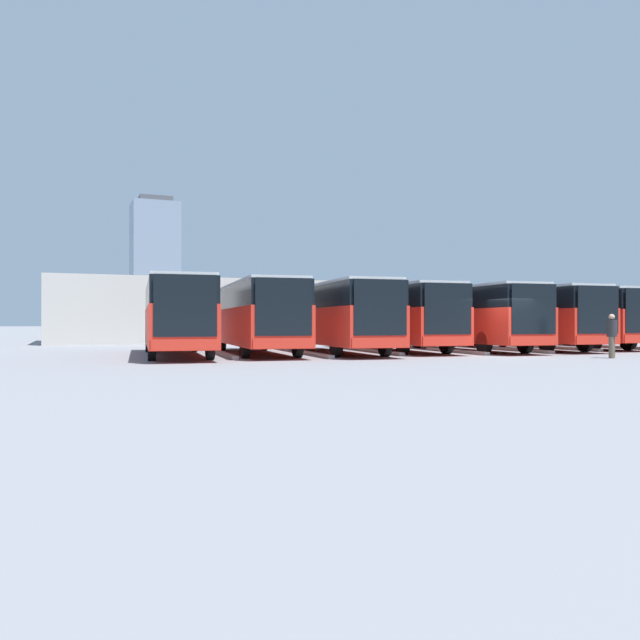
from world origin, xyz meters
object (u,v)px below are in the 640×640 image
at_px(bus_6, 256,315).
at_px(bus_5, 335,315).
at_px(bus_4, 394,316).
at_px(bus_0, 623,317).
at_px(pedestrian, 612,334).
at_px(bus_2, 522,316).
at_px(bus_7, 176,314).
at_px(bus_3, 466,316).
at_px(bus_1, 566,316).

bearing_deg(bus_6, bus_5, 174.97).
bearing_deg(bus_4, bus_0, -177.46).
bearing_deg(pedestrian, bus_6, 112.23).
relative_size(bus_2, bus_7, 1.00).
relative_size(bus_6, bus_7, 1.00).
height_order(bus_4, bus_5, same).
relative_size(bus_0, bus_6, 1.00).
bearing_deg(bus_5, bus_2, -174.13).
bearing_deg(bus_7, bus_3, -176.10).
relative_size(bus_2, bus_4, 1.00).
distance_m(bus_2, bus_4, 7.51).
distance_m(bus_1, bus_5, 14.93).
bearing_deg(bus_5, bus_4, -159.92).
distance_m(bus_7, pedestrian, 18.39).
bearing_deg(bus_0, bus_5, 6.11).
distance_m(bus_3, bus_5, 7.45).
relative_size(bus_5, bus_6, 1.00).
distance_m(bus_0, bus_5, 18.64).
height_order(bus_0, bus_2, same).
xyz_separation_m(bus_5, pedestrian, (-8.70, 8.31, -0.85)).
relative_size(bus_1, bus_2, 1.00).
bearing_deg(bus_4, bus_3, 170.94).
bearing_deg(bus_4, bus_6, 7.61).
bearing_deg(pedestrian, bus_4, 86.43).
bearing_deg(bus_2, bus_5, 5.87).
bearing_deg(bus_3, bus_5, 5.49).
height_order(bus_1, bus_7, same).
bearing_deg(bus_6, bus_3, -178.05).
xyz_separation_m(bus_1, bus_2, (3.73, 0.73, 0.00)).
relative_size(bus_1, bus_4, 1.00).
height_order(bus_0, bus_7, same).
bearing_deg(bus_6, bus_4, -172.39).
relative_size(bus_0, bus_5, 1.00).
height_order(bus_4, pedestrian, bus_4).
bearing_deg(bus_4, bus_1, -175.28).
height_order(bus_3, bus_5, same).
relative_size(bus_0, bus_1, 1.00).
height_order(bus_2, bus_6, same).
bearing_deg(bus_6, bus_0, -175.77).
distance_m(bus_2, pedestrian, 8.74).
bearing_deg(bus_2, bus_0, -173.53).
xyz_separation_m(bus_5, bus_7, (7.45, -0.45, 0.00)).
bearing_deg(bus_3, bus_1, -168.25).
bearing_deg(pedestrian, bus_3, 66.75).
distance_m(bus_6, pedestrian, 15.38).
bearing_deg(bus_0, bus_2, 6.47).
bearing_deg(bus_5, pedestrian, 142.04).
distance_m(bus_0, bus_1, 3.78).
relative_size(bus_2, bus_3, 1.00).
height_order(bus_3, pedestrian, bus_3).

